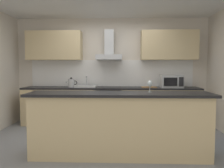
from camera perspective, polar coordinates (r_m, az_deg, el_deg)
ground at (r=4.23m, az=-1.15°, el=-14.87°), size 5.77×4.46×0.02m
wall_back at (r=5.79m, az=-0.12°, el=3.44°), size 5.77×0.12×2.60m
backsplash_tile at (r=5.72m, az=-0.15°, el=2.73°), size 4.06×0.02×0.66m
counter_back at (r=5.49m, az=-0.28°, el=-5.51°), size 4.20×0.60×0.90m
counter_island at (r=3.52m, az=1.90°, el=-10.14°), size 2.78×0.64×0.99m
upper_cabinets at (r=5.59m, az=-0.22°, el=9.68°), size 4.14×0.32×0.70m
oven at (r=5.46m, az=-0.77°, el=-5.45°), size 0.60×0.62×0.80m
refrigerator at (r=5.73m, az=-15.58°, el=-5.51°), size 0.58×0.60×0.85m
microwave at (r=5.49m, az=14.75°, el=0.66°), size 0.50×0.38×0.30m
sink at (r=5.47m, az=-6.56°, el=-0.52°), size 0.50×0.40×0.26m
kettle at (r=5.49m, az=-10.24°, el=0.26°), size 0.29×0.15×0.24m
range_hood at (r=5.53m, az=-0.71°, el=8.46°), size 0.62×0.45×0.72m
wine_glass at (r=3.56m, az=9.52°, el=-0.04°), size 0.08×0.08×0.18m
chopping_board at (r=5.42m, az=9.31°, el=-0.78°), size 0.36×0.25×0.02m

